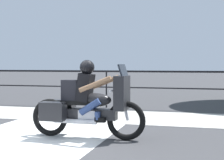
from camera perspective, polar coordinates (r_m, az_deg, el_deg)
The scene contains 5 objects.
ground_plane at distance 6.72m, azimuth -13.50°, elevation -9.86°, with size 120.00×120.00×0.00m, color #38383A.
sidewalk_band at distance 9.79m, azimuth -3.91°, elevation -5.85°, with size 44.00×2.40×0.01m, color #A8A59E.
crosswalk_band at distance 6.60m, azimuth -15.12°, elevation -10.08°, with size 2.87×6.00×0.01m, color silver.
fence_railing at distance 11.44m, azimuth -0.94°, elevation 0.28°, with size 36.00×0.05×1.25m.
motorcycle at distance 6.72m, azimuth -4.23°, elevation -3.87°, with size 2.32×0.76×1.53m.
Camera 1 is at (3.15, -5.76, 1.44)m, focal length 55.00 mm.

